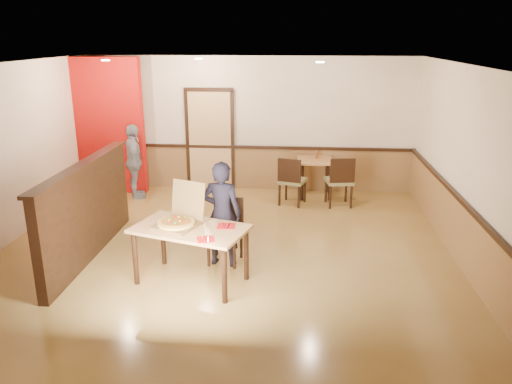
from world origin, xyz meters
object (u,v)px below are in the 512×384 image
passerby (134,162)px  diner_chair (226,227)px  side_chair_right (340,179)px  pizza_box (178,221)px  side_table (315,168)px  condiment (316,155)px  diner (222,214)px  side_chair_left (291,179)px  main_table (190,235)px

passerby → diner_chair: bearing=-163.5°
diner_chair → side_chair_right: size_ratio=0.95×
side_chair_right → passerby: 4.12m
passerby → pizza_box: 3.87m
side_table → condiment: size_ratio=5.12×
side_chair_right → diner: size_ratio=0.65×
side_chair_left → side_chair_right: bearing=-162.9°
side_chair_left → side_chair_right: side_chair_right is taller
side_chair_left → diner: size_ratio=0.62×
condiment → side_chair_right: bearing=-58.1°
side_chair_left → side_chair_right: (0.93, -0.00, 0.02)m
side_table → diner: bearing=-112.7°
side_chair_left → diner: bearing=88.6°
main_table → condiment: size_ratio=10.86×
main_table → side_chair_right: side_chair_right is taller
side_chair_right → passerby: size_ratio=0.66×
pizza_box → condiment: size_ratio=4.93×
passerby → condiment: size_ratio=9.96×
side_chair_right → pizza_box: pizza_box is taller
main_table → side_chair_left: bearing=86.2°
diner → pizza_box: size_ratio=2.06×
diner → diner_chair: bearing=-94.2°
side_table → diner: (-1.41, -3.36, 0.17)m
pizza_box → diner_chair: bearing=72.6°
diner_chair → side_chair_right: (1.84, 2.59, 0.03)m
side_chair_left → side_table: (0.47, 0.62, 0.07)m
diner → side_table: bearing=-104.1°
diner_chair → diner: (-0.03, -0.15, 0.26)m
side_chair_left → passerby: 3.19m
side_chair_left → passerby: bearing=13.9°
side_chair_left → side_chair_right: size_ratio=0.97×
side_table → condiment: 0.27m
side_chair_left → pizza_box: (-1.44, -3.26, 0.33)m
main_table → side_chair_left: (1.27, 3.32, -0.15)m
pizza_box → side_chair_right: bearing=75.4°
side_chair_right → diner: (-1.87, -2.74, 0.23)m
diner → pizza_box: bearing=54.7°
condiment → diner: bearing=-112.5°
main_table → passerby: (-1.91, 3.52, 0.08)m
diner_chair → side_table: (1.37, 3.21, 0.08)m
passerby → side_chair_right: bearing=-115.4°
side_chair_right → passerby: bearing=-12.1°
diner_chair → condiment: size_ratio=6.21×
diner_chair → pizza_box: size_ratio=1.26×
main_table → passerby: size_ratio=1.09×
diner_chair → side_table: diner_chair is taller
diner_chair → diner: size_ratio=0.61×
side_chair_left → side_table: bearing=-109.9°
diner_chair → passerby: (-2.28, 2.79, 0.24)m
diner_chair → condiment: (1.39, 3.30, 0.34)m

